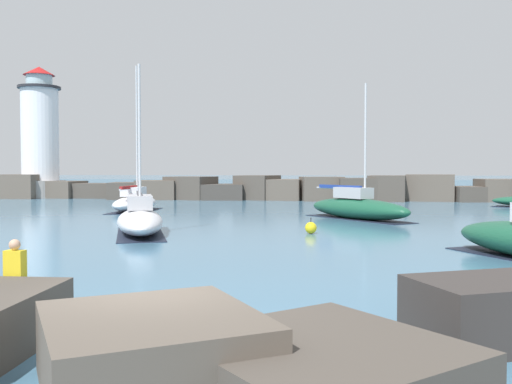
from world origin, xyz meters
TOP-DOWN VIEW (x-y plane):
  - ground_plane at (0.00, 0.00)m, footprint 600.00×600.00m
  - open_sea_beyond at (0.00, 106.30)m, footprint 400.00×116.00m
  - breakwater_jetty at (2.40, 46.37)m, footprint 65.14×6.48m
  - lighthouse at (-28.22, 46.95)m, footprint 5.08×5.08m
  - foreground_rocks at (0.89, -0.56)m, footprint 18.31×6.91m
  - sailboat_moored_0 at (-6.11, 16.35)m, footprint 4.73×8.02m
  - sailboat_moored_1 at (-11.30, 29.49)m, footprint 2.65×6.93m
  - sailboat_moored_3 at (3.96, 25.35)m, footprint 6.72×7.37m
  - mooring_buoy_far_side at (1.68, 17.21)m, footprint 0.53×0.53m
  - person_on_rocks at (-2.98, 1.18)m, footprint 0.36×0.22m

SIDE VIEW (x-z plane):
  - ground_plane at x=0.00m, z-range 0.00..0.00m
  - open_sea_beyond at x=0.00m, z-range 0.00..0.01m
  - mooring_buoy_far_side at x=1.68m, z-range -0.10..0.63m
  - foreground_rocks at x=0.89m, z-range -0.07..0.99m
  - sailboat_moored_0 at x=-6.11m, z-range -3.17..4.43m
  - sailboat_moored_1 at x=-11.30m, z-range -4.48..5.76m
  - sailboat_moored_3 at x=3.96m, z-range -3.24..4.64m
  - person_on_rocks at x=-2.98m, z-range 0.09..1.68m
  - breakwater_jetty at x=2.40m, z-range -0.20..2.32m
  - lighthouse at x=-28.22m, z-range -0.91..12.73m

